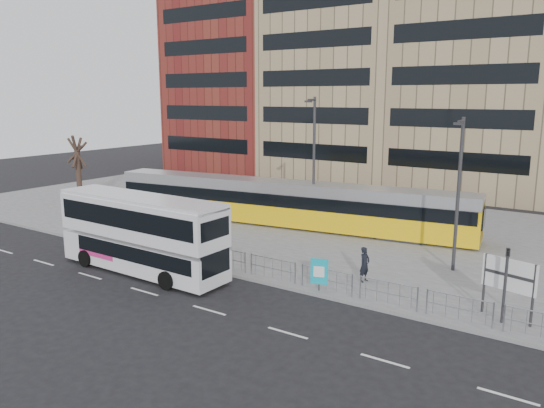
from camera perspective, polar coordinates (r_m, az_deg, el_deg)
The scene contains 16 objects.
ground at distance 27.50m, azimuth -4.52°, elevation -7.74°, with size 120.00×120.00×0.00m, color black.
plaza at distance 37.23m, azimuth 7.00°, elevation -2.52°, with size 64.00×24.00×0.15m, color slate.
kerb at distance 27.51m, azimuth -4.46°, elevation -7.56°, with size 64.00×0.25×0.17m, color gray.
building_row at distance 56.63m, azimuth 19.43°, elevation 14.80°, with size 70.40×18.40×31.20m.
pedestrian_barrier at distance 26.44m, azimuth -0.45°, elevation -6.25°, with size 32.07×0.07×1.10m.
road_markings at distance 24.05m, azimuth -8.62°, elevation -10.72°, with size 62.00×0.12×0.01m, color white.
double_decker_bus at distance 28.28m, azimuth -13.90°, elevation -2.88°, with size 10.15×2.73×4.05m.
tram at distance 37.18m, azimuth 1.15°, elevation 0.12°, with size 26.38×6.12×3.10m.
station_sign at distance 23.47m, azimuth 24.13°, elevation -7.26°, with size 2.16×0.63×2.54m.
ad_panel at distance 24.87m, azimuth 5.11°, elevation -7.30°, with size 0.80×0.32×1.54m.
pedestrian at distance 26.34m, azimuth 9.93°, elevation -6.42°, with size 0.63×0.42×1.73m, color black.
traffic_light_west at distance 32.86m, azimuth -13.06°, elevation -0.95°, with size 0.23×0.25×3.10m.
traffic_light_east at distance 22.96m, azimuth 23.85°, elevation -7.06°, with size 0.21×0.24×3.10m.
lamp_post_west at distance 35.46m, azimuth 4.49°, elevation 4.87°, with size 0.45×1.04×8.87m.
lamp_post_east at distance 28.35m, azimuth 19.40°, elevation 1.57°, with size 0.45×1.04×7.91m.
bare_tree at distance 46.33m, azimuth -20.37°, elevation 7.08°, with size 4.53×4.53×7.97m.
Camera 1 is at (16.19, -20.30, 9.06)m, focal length 35.00 mm.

